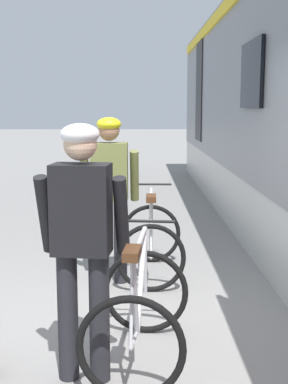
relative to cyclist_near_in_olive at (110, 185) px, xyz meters
The scene contains 5 objects.
ground_plane 1.51m from the cyclist_near_in_olive, 86.00° to the right, with size 80.00×80.00×0.00m, color gray.
cyclist_near_in_olive is the anchor object (origin of this frame).
cyclist_far_in_dark 2.00m from the cyclist_near_in_olive, 92.01° to the right, with size 0.64×0.36×1.76m.
bicycle_near_white 0.81m from the cyclist_near_in_olive, 24.48° to the left, with size 0.74×1.09×0.99m.
bicycle_far_silver 1.92m from the cyclist_near_in_olive, 80.25° to the right, with size 0.82×1.14×0.99m.
Camera 1 is at (0.23, -4.26, 1.86)m, focal length 48.27 mm.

